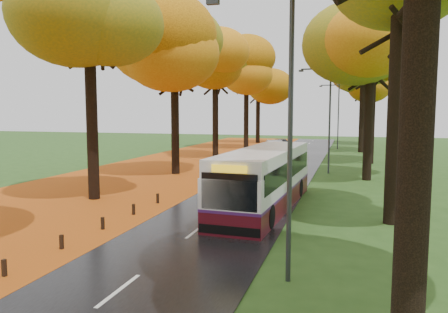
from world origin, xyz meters
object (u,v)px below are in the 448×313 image
at_px(streetlamp_mid, 326,111).
at_px(bus, 265,177).
at_px(car_dark, 283,144).
at_px(streetlamp_far, 336,111).
at_px(streetlamp_near, 281,113).
at_px(car_silver, 275,147).
at_px(car_white, 261,154).

xyz_separation_m(streetlamp_mid, bus, (-2.13, -13.16, -3.16)).
bearing_deg(car_dark, streetlamp_far, -2.24).
bearing_deg(streetlamp_near, car_silver, 99.86).
distance_m(streetlamp_mid, car_dark, 21.56).
xyz_separation_m(streetlamp_near, bus, (-2.13, 8.84, -3.16)).
relative_size(streetlamp_near, car_white, 2.04).
bearing_deg(car_dark, streetlamp_near, -99.67).
height_order(streetlamp_near, bus, streetlamp_near).
relative_size(streetlamp_near, streetlamp_far, 1.00).
xyz_separation_m(car_white, car_dark, (0.00, 13.76, -0.09)).
bearing_deg(car_white, streetlamp_mid, -58.62).
xyz_separation_m(streetlamp_near, car_silver, (-6.14, 35.32, -3.92)).
distance_m(streetlamp_near, bus, 9.63).
distance_m(car_white, car_silver, 6.88).
bearing_deg(car_white, streetlamp_far, 55.00).
bearing_deg(bus, streetlamp_near, -73.24).
xyz_separation_m(streetlamp_mid, streetlamp_far, (0.00, 22.00, 0.00)).
distance_m(streetlamp_mid, bus, 13.70).
relative_size(bus, car_silver, 2.41).
distance_m(streetlamp_far, car_silver, 11.33).
bearing_deg(car_silver, bus, -101.04).
bearing_deg(bus, car_white, 105.17).
xyz_separation_m(bus, car_white, (-4.16, 19.60, -0.84)).
bearing_deg(car_dark, streetlamp_mid, -90.85).
height_order(streetlamp_near, streetlamp_far, same).
relative_size(streetlamp_near, car_silver, 1.74).
bearing_deg(streetlamp_far, streetlamp_mid, -90.00).
bearing_deg(streetlamp_far, car_white, -112.03).
bearing_deg(car_dark, bus, -101.05).
relative_size(bus, car_white, 2.83).
xyz_separation_m(streetlamp_far, car_dark, (-6.30, -1.80, -4.10)).
distance_m(streetlamp_mid, car_white, 9.86).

